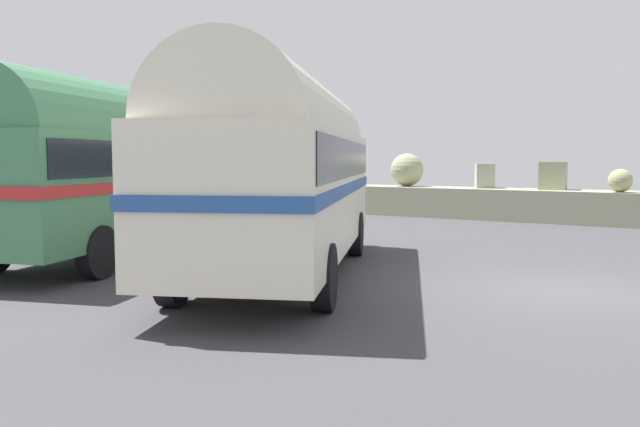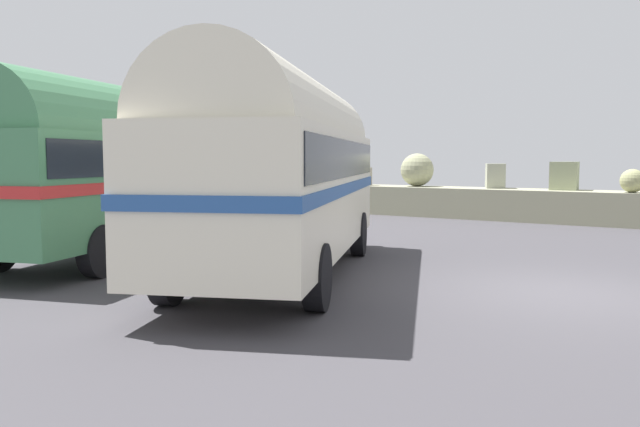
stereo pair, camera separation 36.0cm
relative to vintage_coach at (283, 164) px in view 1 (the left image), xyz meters
The scene contains 3 objects.
ground 5.20m from the vintage_coach, 14.41° to the left, with size 32.00×26.00×0.02m.
vintage_coach is the anchor object (origin of this frame).
second_coach 4.49m from the vintage_coach, behind, with size 5.02×8.90×3.70m.
Camera 1 is at (2.00, -10.61, 2.15)m, focal length 35.72 mm.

